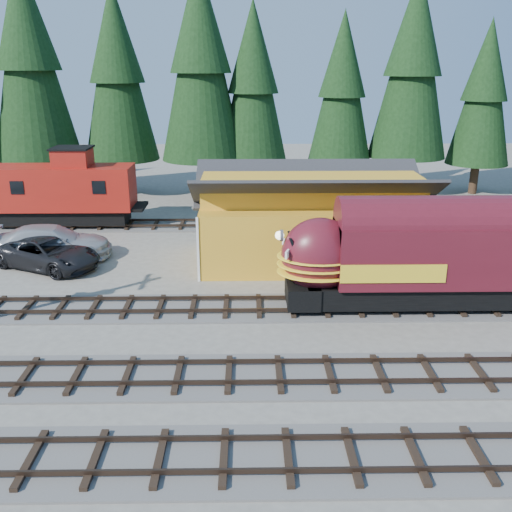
{
  "coord_description": "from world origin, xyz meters",
  "views": [
    {
      "loc": [
        -3.51,
        -19.84,
        10.62
      ],
      "look_at": [
        -3.13,
        4.0,
        2.54
      ],
      "focal_mm": 40.0,
      "sensor_mm": 36.0,
      "label": 1
    }
  ],
  "objects_px": {
    "depot": "(311,210)",
    "pickup_truck_b": "(52,243)",
    "caboose": "(63,191)",
    "pickup_truck_a": "(47,253)",
    "locomotive": "(433,260)"
  },
  "relations": [
    {
      "from": "pickup_truck_a",
      "to": "pickup_truck_b",
      "type": "relative_size",
      "value": 0.91
    },
    {
      "from": "pickup_truck_a",
      "to": "pickup_truck_b",
      "type": "distance_m",
      "value": 1.56
    },
    {
      "from": "locomotive",
      "to": "caboose",
      "type": "xyz_separation_m",
      "value": [
        -20.68,
        14.0,
        0.16
      ]
    },
    {
      "from": "depot",
      "to": "caboose",
      "type": "height_order",
      "value": "caboose"
    },
    {
      "from": "locomotive",
      "to": "pickup_truck_b",
      "type": "bearing_deg",
      "value": 159.58
    },
    {
      "from": "depot",
      "to": "locomotive",
      "type": "distance_m",
      "value": 8.08
    },
    {
      "from": "locomotive",
      "to": "pickup_truck_a",
      "type": "bearing_deg",
      "value": 163.46
    },
    {
      "from": "depot",
      "to": "pickup_truck_a",
      "type": "bearing_deg",
      "value": -176.75
    },
    {
      "from": "locomotive",
      "to": "pickup_truck_b",
      "type": "height_order",
      "value": "locomotive"
    },
    {
      "from": "locomotive",
      "to": "pickup_truck_b",
      "type": "relative_size",
      "value": 2.18
    },
    {
      "from": "depot",
      "to": "pickup_truck_b",
      "type": "bearing_deg",
      "value": 177.18
    },
    {
      "from": "caboose",
      "to": "pickup_truck_b",
      "type": "distance_m",
      "value": 7.07
    },
    {
      "from": "depot",
      "to": "locomotive",
      "type": "relative_size",
      "value": 0.89
    },
    {
      "from": "depot",
      "to": "pickup_truck_a",
      "type": "distance_m",
      "value": 14.56
    },
    {
      "from": "pickup_truck_b",
      "to": "locomotive",
      "type": "bearing_deg",
      "value": -116.46
    }
  ]
}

